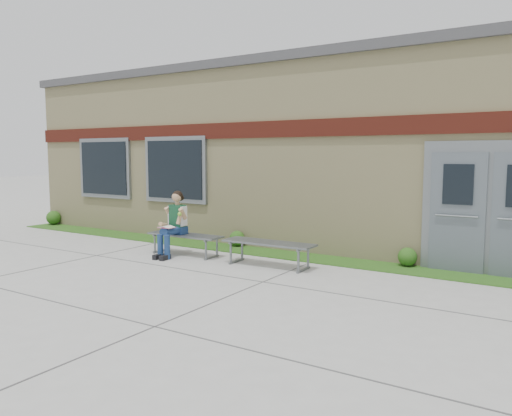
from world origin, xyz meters
The scene contains 9 objects.
ground centered at (0.00, 0.00, 0.00)m, with size 80.00×80.00×0.00m, color #9E9E99.
grass_strip centered at (0.00, 2.60, 0.01)m, with size 16.00×0.80×0.02m, color #254412.
school_building centered at (0.00, 5.99, 2.10)m, with size 16.20×6.22×4.20m.
bench_left centered at (-1.51, 1.54, 0.33)m, with size 1.68×0.49×0.43m.
bench_right centered at (0.49, 1.54, 0.36)m, with size 1.79×0.53×0.46m.
girl centered at (-1.64, 1.33, 0.69)m, with size 0.49×0.81×1.33m.
shrub_west centered at (-7.65, 2.85, 0.22)m, with size 0.41×0.41×0.41m, color #254412.
shrub_mid centered at (-1.11, 2.85, 0.19)m, with size 0.34×0.34×0.34m, color #254412.
shrub_east centered at (2.68, 2.85, 0.19)m, with size 0.34×0.34×0.34m, color #254412.
Camera 1 is at (5.13, -6.26, 2.06)m, focal length 35.00 mm.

